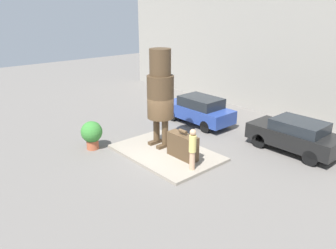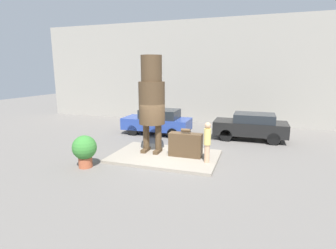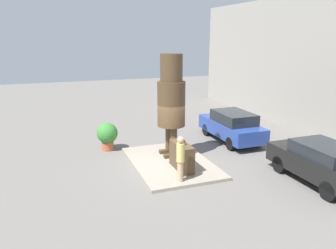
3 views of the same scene
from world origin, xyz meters
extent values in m
plane|color=slate|center=(0.00, 0.00, 0.00)|extent=(60.00, 60.00, 0.00)
cube|color=gray|center=(0.00, 0.00, 0.06)|extent=(4.92, 3.29, 0.13)
cube|color=gray|center=(0.00, 9.22, 3.90)|extent=(28.00, 0.60, 7.80)
cube|color=#4C3823|center=(-1.09, 0.21, 0.21)|extent=(0.25, 0.71, 0.16)
cube|color=#4C3823|center=(-0.46, 0.21, 0.21)|extent=(0.25, 0.71, 0.16)
cylinder|color=#4C3823|center=(-1.09, 0.32, 0.91)|extent=(0.31, 0.31, 1.25)
cylinder|color=#4C3823|center=(-0.46, 0.32, 0.91)|extent=(0.31, 0.31, 1.25)
cylinder|color=#4C3823|center=(-0.77, 0.32, 2.53)|extent=(1.25, 1.25, 2.00)
cylinder|color=#4C3823|center=(-0.77, 0.32, 4.14)|extent=(0.98, 0.98, 1.20)
cube|color=#4C3823|center=(0.96, 0.13, 0.68)|extent=(1.52, 0.52, 1.10)
cylinder|color=#4C3823|center=(0.96, 0.13, 1.37)|extent=(0.42, 0.16, 0.16)
cylinder|color=tan|center=(2.05, -0.37, 0.53)|extent=(0.23, 0.23, 0.80)
cylinder|color=#DBC66B|center=(2.05, -0.37, 1.28)|extent=(0.30, 0.30, 0.71)
sphere|color=tan|center=(2.05, -0.37, 1.77)|extent=(0.27, 0.27, 0.27)
cube|color=#284293|center=(-2.04, 4.22, 0.70)|extent=(4.30, 1.77, 0.73)
cube|color=#1E2328|center=(-1.82, 4.22, 1.35)|extent=(2.36, 1.60, 0.56)
cylinder|color=black|center=(-3.37, 3.43, 0.33)|extent=(0.66, 0.18, 0.66)
cylinder|color=black|center=(-3.37, 5.02, 0.33)|extent=(0.66, 0.18, 0.66)
cylinder|color=black|center=(-0.71, 3.43, 0.33)|extent=(0.66, 0.18, 0.66)
cylinder|color=black|center=(-0.71, 5.02, 0.33)|extent=(0.66, 0.18, 0.66)
cube|color=black|center=(3.69, 4.71, 0.72)|extent=(4.15, 1.82, 0.75)
cube|color=#1E2328|center=(3.89, 4.71, 1.34)|extent=(2.28, 1.64, 0.48)
cylinder|color=black|center=(2.40, 3.88, 0.35)|extent=(0.69, 0.18, 0.69)
cylinder|color=black|center=(2.40, 5.53, 0.35)|extent=(0.69, 0.18, 0.69)
cylinder|color=black|center=(4.97, 3.88, 0.35)|extent=(0.69, 0.18, 0.69)
cylinder|color=black|center=(4.97, 5.53, 0.35)|extent=(0.69, 0.18, 0.69)
cylinder|color=#AD5638|center=(-2.81, -2.26, 0.22)|extent=(0.57, 0.57, 0.44)
sphere|color=#387F33|center=(-2.81, -2.26, 0.87)|extent=(1.02, 1.02, 1.02)
camera|label=1|loc=(10.50, -9.12, 6.43)|focal=35.00mm
camera|label=2|loc=(3.89, -11.18, 4.05)|focal=28.00mm
camera|label=3|loc=(12.64, -4.75, 5.42)|focal=35.00mm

